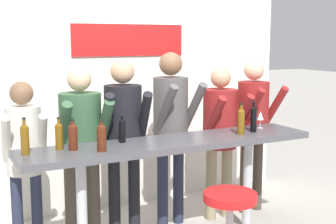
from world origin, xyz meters
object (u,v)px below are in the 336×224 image
person_right (253,118)px  wine_bottle_2 (25,138)px  tasting_table (172,157)px  wine_glass_0 (260,116)px  bar_stool (230,223)px  wine_bottle_6 (59,135)px  person_far_left (24,148)px  wine_bottle_0 (122,130)px  wine_bottle_4 (241,120)px  wine_bottle_5 (102,136)px  person_center_left (124,129)px  person_center_right (220,127)px  person_left (81,138)px  person_center (171,119)px  wine_bottle_1 (73,136)px  wine_bottle_3 (254,118)px

person_right → wine_bottle_2: size_ratio=5.78×
tasting_table → wine_glass_0: size_ratio=15.72×
bar_stool → wine_bottle_6: size_ratio=2.76×
person_far_left → wine_bottle_0: (0.79, -0.39, 0.17)m
wine_bottle_4 → wine_bottle_5: size_ratio=1.16×
wine_bottle_0 → wine_glass_0: size_ratio=1.44×
wine_bottle_0 → wine_bottle_2: wine_bottle_2 is taller
wine_glass_0 → person_far_left: bearing=170.1°
bar_stool → person_center_left: person_center_left is taller
tasting_table → person_center_right: (0.82, 0.45, 0.13)m
bar_stool → wine_glass_0: 1.46m
person_left → person_center: size_ratio=0.93×
wine_bottle_4 → wine_bottle_5: 1.43m
person_center → wine_bottle_1: 1.27m
person_center → wine_bottle_2: bearing=-168.3°
person_left → wine_bottle_4: size_ratio=5.59×
tasting_table → person_far_left: size_ratio=1.75×
wine_bottle_5 → wine_glass_0: 1.81m
person_far_left → wine_glass_0: size_ratio=9.00×
person_far_left → wine_bottle_2: size_ratio=5.31×
wine_bottle_0 → wine_bottle_6: (-0.57, -0.01, 0.01)m
bar_stool → person_center_left: size_ratio=0.43×
tasting_table → wine_bottle_5: wine_bottle_5 is taller
bar_stool → wine_bottle_2: 1.77m
person_far_left → person_right: person_right is taller
person_right → wine_bottle_3: (-0.37, -0.48, 0.11)m
tasting_table → wine_bottle_2: (-1.29, 0.07, 0.29)m
person_center_right → wine_bottle_2: bearing=-170.0°
person_right → wine_glass_0: (-0.18, -0.35, 0.09)m
bar_stool → wine_bottle_0: wine_bottle_0 is taller
person_center_right → wine_bottle_4: (-0.11, -0.51, 0.16)m
wine_bottle_3 → wine_bottle_4: 0.19m
wine_bottle_0 → wine_bottle_4: 1.17m
person_center → person_right: size_ratio=1.05×
person_center_left → person_center: 0.57m
person_center → person_center_left: bearing=-175.9°
wine_bottle_2 → wine_bottle_6: wine_bottle_2 is taller
bar_stool → wine_bottle_4: wine_bottle_4 is taller
wine_bottle_5 → bar_stool: bearing=-38.0°
person_center_left → person_right: bearing=12.4°
bar_stool → person_far_left: bearing=136.7°
person_far_left → person_center_right: bearing=5.1°
person_left → wine_glass_0: size_ratio=9.66×
person_center_left → wine_bottle_3: 1.29m
tasting_table → wine_bottle_6: wine_bottle_6 is taller
bar_stool → wine_bottle_5: size_ratio=2.87×
person_right → wine_bottle_4: person_right is taller
person_center_right → wine_glass_0: size_ratio=9.39×
wine_bottle_0 → wine_glass_0: 1.53m
bar_stool → person_center_right: person_center_right is taller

